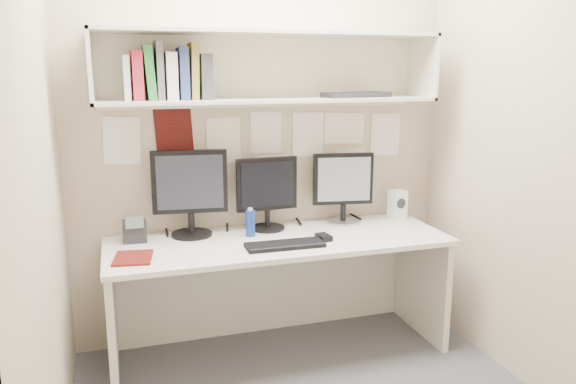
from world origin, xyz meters
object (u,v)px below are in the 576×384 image
object	(u,v)px
desk	(279,296)
monitor_left	(190,190)
keyboard	(285,245)
desk_phone	(135,231)
monitor_right	(343,185)
maroon_notebook	(133,258)
speaker	(397,205)
monitor_center	(267,190)

from	to	relation	value
desk	monitor_left	size ratio (longest dim) A/B	3.88
keyboard	desk_phone	distance (m)	0.88
keyboard	desk_phone	xyz separation A→B (m)	(-0.80, 0.36, 0.05)
monitor_left	monitor_right	world-z (taller)	monitor_left
monitor_left	keyboard	distance (m)	0.66
desk	maroon_notebook	size ratio (longest dim) A/B	8.45
speaker	desk_phone	xyz separation A→B (m)	(-1.69, -0.00, -0.03)
monitor_center	maroon_notebook	size ratio (longest dim) A/B	1.90
desk	monitor_center	distance (m)	0.65
monitor_right	desk_phone	size ratio (longest dim) A/B	2.82
desk	desk_phone	xyz separation A→B (m)	(-0.81, 0.19, 0.43)
speaker	maroon_notebook	distance (m)	1.75
monitor_right	maroon_notebook	size ratio (longest dim) A/B	1.92
monitor_right	keyboard	size ratio (longest dim) A/B	1.03
desk	speaker	size ratio (longest dim) A/B	10.27
keyboard	speaker	distance (m)	0.97
speaker	maroon_notebook	bearing A→B (deg)	-178.35
keyboard	maroon_notebook	distance (m)	0.83
monitor_center	maroon_notebook	xyz separation A→B (m)	(-0.83, -0.35, -0.24)
monitor_center	desk	bearing A→B (deg)	-90.59
speaker	desk_phone	bearing A→B (deg)	171.17
monitor_center	keyboard	xyz separation A→B (m)	(-0.00, -0.39, -0.24)
monitor_left	monitor_center	xyz separation A→B (m)	(0.47, 0.00, -0.03)
monitor_left	monitor_center	distance (m)	0.47
monitor_right	maroon_notebook	world-z (taller)	monitor_right
monitor_center	keyboard	bearing A→B (deg)	-93.96
desk	keyboard	bearing A→B (deg)	-94.92
keyboard	maroon_notebook	bearing A→B (deg)	178.34
monitor_left	speaker	distance (m)	1.38
desk	monitor_right	distance (m)	0.82
monitor_left	maroon_notebook	size ratio (longest dim) A/B	2.18
monitor_right	speaker	xyz separation A→B (m)	(0.38, -0.03, -0.15)
maroon_notebook	desk_phone	size ratio (longest dim) A/B	1.47
desk	speaker	bearing A→B (deg)	12.30
maroon_notebook	keyboard	bearing A→B (deg)	5.86
desk_phone	desk	bearing A→B (deg)	-11.51
speaker	maroon_notebook	size ratio (longest dim) A/B	0.82
desk	monitor_center	bearing A→B (deg)	92.86
monitor_left	desk_phone	bearing A→B (deg)	-168.29
monitor_center	desk_phone	xyz separation A→B (m)	(-0.80, -0.03, -0.18)
monitor_left	monitor_center	world-z (taller)	monitor_left
desk_phone	maroon_notebook	bearing A→B (deg)	-92.82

